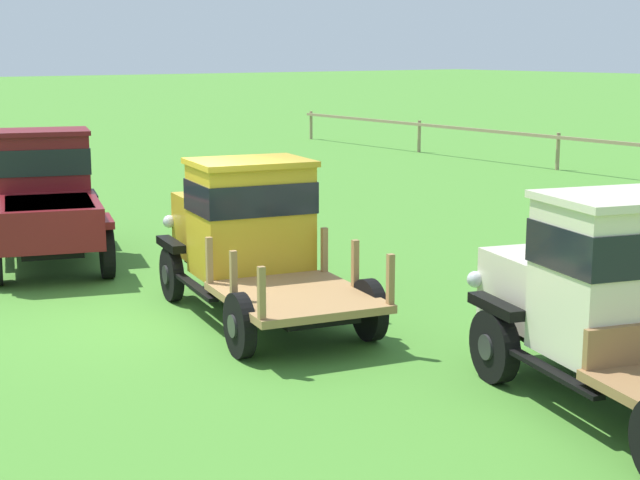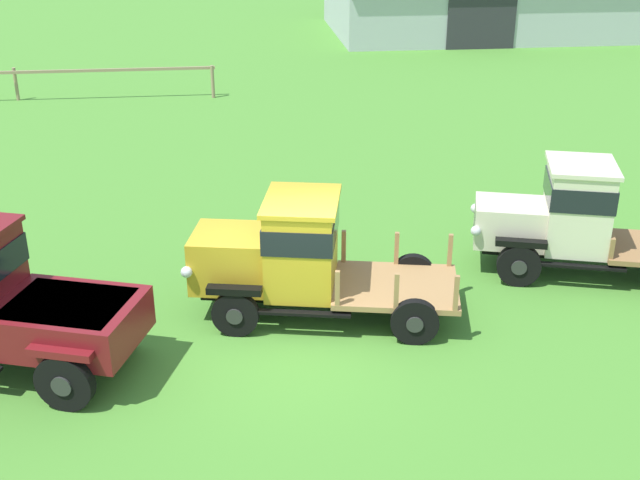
# 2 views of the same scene
# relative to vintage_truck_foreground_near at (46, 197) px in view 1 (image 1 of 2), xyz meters

# --- Properties ---
(ground_plane) EXTENTS (240.00, 240.00, 0.00)m
(ground_plane) POSITION_rel_vintage_truck_foreground_near_xyz_m (4.66, 0.10, -1.15)
(ground_plane) COLOR #47842D
(paddock_fence) EXTENTS (20.17, 0.58, 1.15)m
(paddock_fence) POSITION_rel_vintage_truck_foreground_near_xyz_m (-6.73, 17.46, -0.25)
(paddock_fence) COLOR #997F60
(paddock_fence) RESTS_ON ground
(vintage_truck_foreground_near) EXTENTS (4.89, 3.09, 2.30)m
(vintage_truck_foreground_near) POSITION_rel_vintage_truck_foreground_near_xyz_m (0.00, 0.00, 0.00)
(vintage_truck_foreground_near) COLOR black
(vintage_truck_foreground_near) RESTS_ON ground
(vintage_truck_second_in_line) EXTENTS (4.93, 2.69, 2.18)m
(vintage_truck_second_in_line) POSITION_rel_vintage_truck_foreground_near_xyz_m (4.82, 1.17, 0.00)
(vintage_truck_second_in_line) COLOR black
(vintage_truck_second_in_line) RESTS_ON ground
(vintage_truck_midrow_center) EXTENTS (4.83, 2.79, 2.25)m
(vintage_truck_midrow_center) POSITION_rel_vintage_truck_foreground_near_xyz_m (10.28, 2.23, 0.00)
(vintage_truck_midrow_center) COLOR black
(vintage_truck_midrow_center) RESTS_ON ground
(oil_drum_beside_row) EXTENTS (0.62, 0.62, 0.83)m
(oil_drum_beside_row) POSITION_rel_vintage_truck_foreground_near_xyz_m (-4.58, 5.96, -0.73)
(oil_drum_beside_row) COLOR #1951B2
(oil_drum_beside_row) RESTS_ON ground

